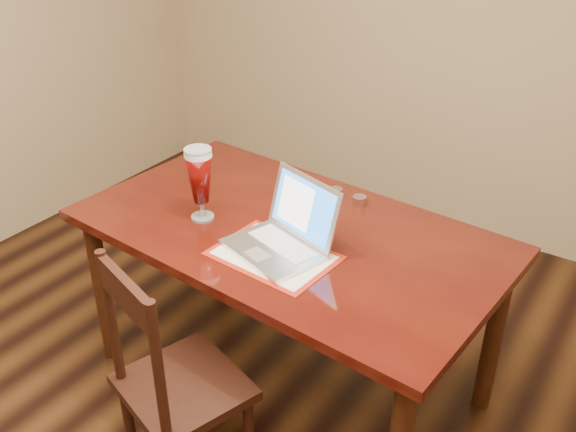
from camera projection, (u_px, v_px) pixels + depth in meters
The scene contains 3 objects.
room_shell at pixel (147, 29), 1.57m from camera, with size 4.51×5.01×2.71m.
dining_table at pixel (285, 246), 2.65m from camera, with size 1.80×1.10×1.12m.
dining_chair at pixel (174, 384), 2.31m from camera, with size 0.53×0.52×1.00m.
Camera 1 is at (1.18, -1.13, 2.14)m, focal length 40.00 mm.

